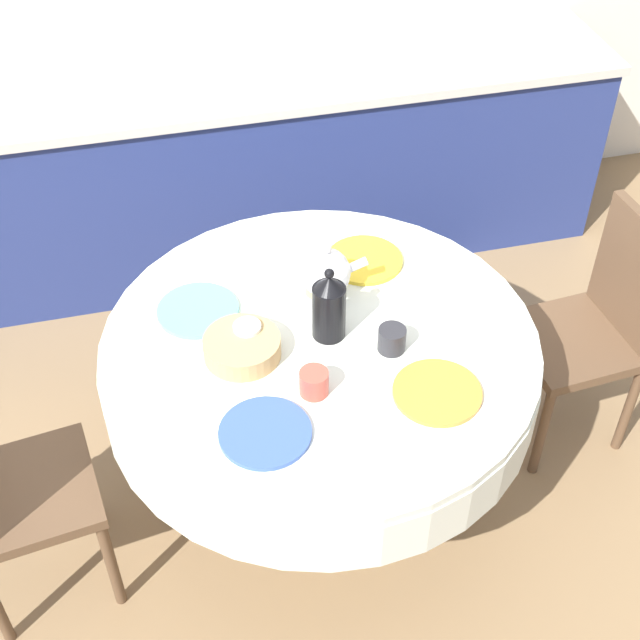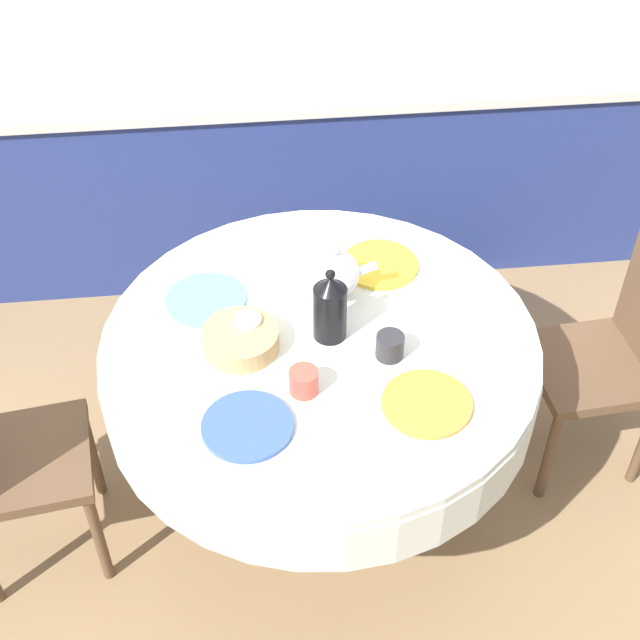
% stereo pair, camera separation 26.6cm
% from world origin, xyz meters
% --- Properties ---
extents(ground_plane, '(12.00, 12.00, 0.00)m').
position_xyz_m(ground_plane, '(0.00, 0.00, 0.00)').
color(ground_plane, '#8E704C').
extents(kitchen_counter, '(3.24, 0.64, 0.89)m').
position_xyz_m(kitchen_counter, '(0.00, 1.45, 0.45)').
color(kitchen_counter, navy).
rests_on(kitchen_counter, ground_plane).
extents(dining_table, '(1.36, 1.36, 0.74)m').
position_xyz_m(dining_table, '(0.00, 0.00, 0.62)').
color(dining_table, olive).
rests_on(dining_table, ground_plane).
extents(chair_left, '(0.43, 0.43, 0.92)m').
position_xyz_m(chair_left, '(1.02, 0.08, 0.51)').
color(chair_left, brown).
rests_on(chair_left, ground_plane).
extents(plate_near_left, '(0.26, 0.26, 0.01)m').
position_xyz_m(plate_near_left, '(-0.24, -0.33, 0.75)').
color(plate_near_left, '#3856AD').
rests_on(plate_near_left, dining_table).
extents(cup_near_left, '(0.08, 0.08, 0.08)m').
position_xyz_m(cup_near_left, '(-0.07, -0.21, 0.78)').
color(cup_near_left, '#CC4C3D').
rests_on(cup_near_left, dining_table).
extents(plate_near_right, '(0.26, 0.26, 0.01)m').
position_xyz_m(plate_near_right, '(0.27, -0.30, 0.75)').
color(plate_near_right, orange).
rests_on(plate_near_right, dining_table).
extents(cup_near_right, '(0.08, 0.08, 0.08)m').
position_xyz_m(cup_near_right, '(0.20, -0.09, 0.78)').
color(cup_near_right, '#28282D').
rests_on(cup_near_right, dining_table).
extents(plate_far_left, '(0.26, 0.26, 0.01)m').
position_xyz_m(plate_far_left, '(-0.34, 0.21, 0.75)').
color(plate_far_left, '#60BCB7').
rests_on(plate_far_left, dining_table).
extents(cup_far_left, '(0.08, 0.08, 0.08)m').
position_xyz_m(cup_far_left, '(-0.22, 0.03, 0.78)').
color(cup_far_left, white).
rests_on(cup_far_left, dining_table).
extents(plate_far_right, '(0.26, 0.26, 0.01)m').
position_xyz_m(plate_far_right, '(0.24, 0.33, 0.75)').
color(plate_far_right, yellow).
rests_on(plate_far_right, dining_table).
extents(cup_far_right, '(0.08, 0.08, 0.08)m').
position_xyz_m(cup_far_right, '(0.05, 0.21, 0.78)').
color(cup_far_right, '#DBB766').
rests_on(cup_far_right, dining_table).
extents(coffee_carafe, '(0.10, 0.10, 0.26)m').
position_xyz_m(coffee_carafe, '(0.03, 0.02, 0.86)').
color(coffee_carafe, black).
rests_on(coffee_carafe, dining_table).
extents(teapot, '(0.22, 0.16, 0.21)m').
position_xyz_m(teapot, '(0.07, 0.20, 0.83)').
color(teapot, white).
rests_on(teapot, dining_table).
extents(bread_basket, '(0.23, 0.23, 0.07)m').
position_xyz_m(bread_basket, '(-0.24, -0.01, 0.78)').
color(bread_basket, tan).
rests_on(bread_basket, dining_table).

